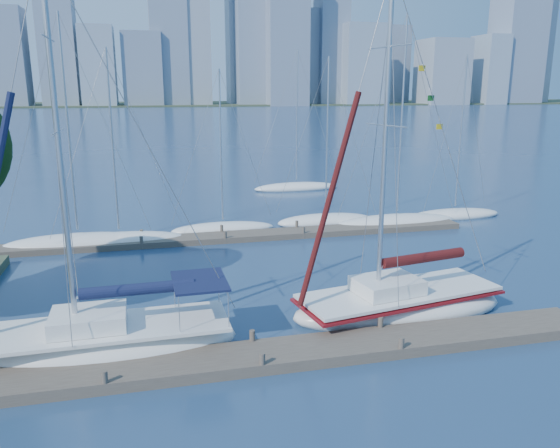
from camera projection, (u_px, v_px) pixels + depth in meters
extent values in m
plane|color=navy|center=(257.00, 362.00, 19.04)|extent=(700.00, 700.00, 0.00)
cube|color=#4E4339|center=(257.00, 357.00, 18.99)|extent=(26.00, 2.00, 0.40)
cube|color=#4E4339|center=(239.00, 236.00, 34.54)|extent=(30.00, 1.80, 0.36)
cube|color=#38472D|center=(152.00, 104.00, 320.97)|extent=(800.00, 100.00, 1.50)
ellipsoid|color=white|center=(110.00, 346.00, 19.63)|extent=(9.21, 3.18, 1.61)
cube|color=white|center=(108.00, 327.00, 19.45)|extent=(8.53, 2.93, 0.13)
cube|color=white|center=(89.00, 319.00, 19.20)|extent=(2.61, 2.00, 0.59)
cylinder|color=silver|center=(59.00, 151.00, 17.66)|extent=(0.19, 0.19, 12.48)
cylinder|color=silver|center=(138.00, 292.00, 19.42)|extent=(4.34, 0.20, 0.11)
cylinder|color=#101935|center=(138.00, 289.00, 19.39)|extent=(4.00, 0.51, 0.43)
cube|color=#101935|center=(200.00, 281.00, 19.91)|extent=(1.98, 2.59, 0.09)
ellipsoid|color=white|center=(399.00, 309.00, 22.99)|extent=(9.63, 4.59, 1.62)
cube|color=white|center=(400.00, 292.00, 22.81)|extent=(8.92, 4.23, 0.13)
cube|color=white|center=(387.00, 285.00, 22.47)|extent=(2.90, 2.39, 0.59)
cylinder|color=silver|center=(385.00, 142.00, 20.87)|extent=(0.19, 0.19, 12.45)
cylinder|color=silver|center=(423.00, 260.00, 22.94)|extent=(4.33, 0.87, 0.11)
cylinder|color=#400D0D|center=(423.00, 258.00, 22.91)|extent=(4.04, 1.13, 0.43)
cube|color=maroon|center=(399.00, 296.00, 22.85)|extent=(9.13, 4.38, 0.11)
ellipsoid|color=white|center=(79.00, 243.00, 32.86)|extent=(9.05, 4.04, 1.21)
cylinder|color=silver|center=(68.00, 125.00, 31.16)|extent=(0.13, 0.13, 12.29)
ellipsoid|color=white|center=(120.00, 241.00, 33.43)|extent=(8.21, 4.50, 1.08)
cylinder|color=silver|center=(113.00, 141.00, 31.96)|extent=(0.12, 0.12, 10.60)
ellipsoid|color=white|center=(223.00, 229.00, 36.37)|extent=(7.07, 2.89, 0.94)
cylinder|color=silver|center=(221.00, 146.00, 35.04)|extent=(0.10, 0.10, 9.63)
ellipsoid|color=white|center=(326.00, 221.00, 38.46)|extent=(7.26, 3.64, 1.07)
cylinder|color=silver|center=(327.00, 136.00, 37.02)|extent=(0.12, 0.12, 10.37)
ellipsoid|color=white|center=(396.00, 222.00, 38.02)|extent=(8.85, 2.63, 1.16)
cylinder|color=silver|center=(402.00, 116.00, 36.25)|extent=(0.13, 0.13, 12.91)
ellipsoid|color=white|center=(455.00, 215.00, 40.31)|extent=(7.40, 4.53, 0.98)
cylinder|color=silver|center=(461.00, 133.00, 38.85)|extent=(0.11, 0.11, 10.65)
ellipsoid|color=white|center=(297.00, 188.00, 51.37)|extent=(8.12, 2.30, 1.04)
cylinder|color=silver|center=(297.00, 117.00, 49.78)|extent=(0.11, 0.11, 11.68)
cube|color=slate|center=(5.00, 58.00, 268.76)|extent=(19.95, 17.63, 47.69)
cube|color=#8792A2|center=(60.00, 68.00, 295.47)|extent=(14.21, 17.61, 39.39)
cube|color=gray|center=(98.00, 67.00, 277.19)|extent=(16.72, 19.81, 39.74)
cube|color=slate|center=(142.00, 70.00, 284.05)|extent=(20.00, 16.86, 37.42)
cube|color=#8792A2|center=(190.00, 22.00, 286.51)|extent=(20.03, 14.99, 86.66)
cube|color=gray|center=(242.00, 47.00, 310.44)|extent=(17.13, 17.46, 64.56)
cube|color=slate|center=(286.00, 37.00, 289.24)|extent=(21.26, 18.95, 71.39)
cube|color=#8792A2|center=(314.00, 58.00, 311.51)|extent=(13.51, 17.11, 51.97)
cube|color=gray|center=(363.00, 65.00, 303.78)|extent=(24.81, 18.80, 43.55)
cube|color=slate|center=(393.00, 65.00, 338.76)|extent=(15.70, 17.52, 46.23)
cube|color=#8792A2|center=(442.00, 72.00, 314.94)|extent=(24.29, 23.94, 36.48)
cube|color=gray|center=(489.00, 70.00, 321.59)|extent=(13.93, 21.38, 39.30)
cube|color=slate|center=(518.00, 32.00, 323.66)|extent=(25.24, 23.60, 83.35)
cube|color=#8792A2|center=(535.00, 40.00, 348.65)|extent=(15.60, 17.08, 78.97)
cube|color=slate|center=(54.00, 2.00, 270.21)|extent=(17.45, 18.00, 101.42)
cube|color=slate|center=(167.00, 10.00, 283.11)|extent=(19.35, 18.00, 97.61)
cube|color=slate|center=(252.00, 7.00, 292.57)|extent=(18.28, 18.00, 103.63)
cube|color=slate|center=(331.00, 39.00, 306.57)|extent=(16.30, 18.00, 72.10)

